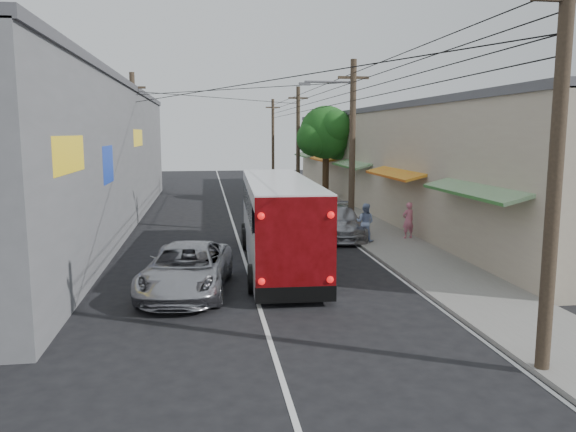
% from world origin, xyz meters
% --- Properties ---
extents(ground, '(120.00, 120.00, 0.00)m').
position_xyz_m(ground, '(0.00, 0.00, 0.00)').
color(ground, black).
rests_on(ground, ground).
extents(sidewalk, '(3.00, 80.00, 0.12)m').
position_xyz_m(sidewalk, '(6.50, 20.00, 0.06)').
color(sidewalk, slate).
rests_on(sidewalk, ground).
extents(building_right, '(7.09, 40.00, 6.25)m').
position_xyz_m(building_right, '(10.99, 22.00, 3.15)').
color(building_right, '#B0A48C').
rests_on(building_right, ground).
extents(building_left, '(7.20, 36.00, 7.25)m').
position_xyz_m(building_left, '(-8.50, 18.00, 3.65)').
color(building_left, slate).
rests_on(building_left, ground).
extents(utility_poles, '(11.80, 45.28, 8.00)m').
position_xyz_m(utility_poles, '(3.13, 20.33, 4.13)').
color(utility_poles, '#473828').
rests_on(utility_poles, ground).
extents(street_tree, '(4.40, 4.00, 6.60)m').
position_xyz_m(street_tree, '(6.87, 26.02, 4.67)').
color(street_tree, '#3F2B19').
rests_on(street_tree, ground).
extents(coach_bus, '(2.85, 10.95, 3.13)m').
position_xyz_m(coach_bus, '(1.20, 8.30, 1.62)').
color(coach_bus, white).
rests_on(coach_bus, ground).
extents(jeepney, '(3.06, 5.49, 1.45)m').
position_xyz_m(jeepney, '(-2.01, 4.86, 0.73)').
color(jeepney, '#ACACB3').
rests_on(jeepney, ground).
extents(parked_suv, '(2.44, 5.15, 1.45)m').
position_xyz_m(parked_suv, '(4.60, 13.00, 0.73)').
color(parked_suv, '#93949B').
rests_on(parked_suv, ground).
extents(parked_car_mid, '(1.97, 3.96, 1.30)m').
position_xyz_m(parked_car_mid, '(3.80, 26.00, 0.65)').
color(parked_car_mid, '#222327').
rests_on(parked_car_mid, ground).
extents(parked_car_far, '(1.55, 4.42, 1.45)m').
position_xyz_m(parked_car_far, '(4.60, 30.27, 0.73)').
color(parked_car_far, black).
rests_on(parked_car_far, ground).
extents(pedestrian_near, '(0.67, 0.53, 1.61)m').
position_xyz_m(pedestrian_near, '(7.49, 11.78, 0.92)').
color(pedestrian_near, '#D16F89').
rests_on(pedestrian_near, sidewalk).
extents(pedestrian_far, '(1.01, 0.97, 1.65)m').
position_xyz_m(pedestrian_far, '(5.40, 11.38, 0.95)').
color(pedestrian_far, '#8597C2').
rests_on(pedestrian_far, sidewalk).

